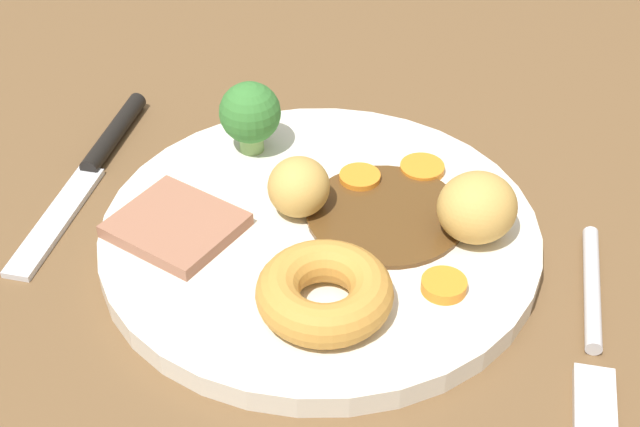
{
  "coord_description": "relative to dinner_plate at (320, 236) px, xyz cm",
  "views": [
    {
      "loc": [
        -13.04,
        40.53,
        39.19
      ],
      "look_at": [
        -1.62,
        1.17,
        6.0
      ],
      "focal_mm": 51.95,
      "sensor_mm": 36.0,
      "label": 1
    }
  ],
  "objects": [
    {
      "name": "carrot_coin_side",
      "position": [
        -4.6,
        -6.94,
        0.95
      ],
      "size": [
        2.76,
        2.76,
        0.5
      ],
      "primitive_type": "cylinder",
      "color": "orange",
      "rests_on": "dinner_plate"
    },
    {
      "name": "carrot_coin_front",
      "position": [
        -7.78,
        3.19,
        1.03
      ],
      "size": [
        2.46,
        2.46,
        0.65
      ],
      "primitive_type": "cylinder",
      "color": "orange",
      "rests_on": "dinner_plate"
    },
    {
      "name": "gravy_pool",
      "position": [
        -3.43,
        -2.01,
        0.85
      ],
      "size": [
        9.34,
        9.34,
        0.3
      ],
      "primitive_type": "cylinder",
      "color": "#563819",
      "rests_on": "dinner_plate"
    },
    {
      "name": "meat_slice_main",
      "position": [
        7.82,
        2.62,
        1.1
      ],
      "size": [
        8.14,
        7.69,
        0.8
      ],
      "primitive_type": "cube",
      "rotation": [
        0.0,
        0.0,
        5.97
      ],
      "color": "#9E664C",
      "rests_on": "dinner_plate"
    },
    {
      "name": "yorkshire_pudding",
      "position": [
        -2.07,
        6.3,
        1.85
      ],
      "size": [
        7.16,
        7.16,
        2.31
      ],
      "primitive_type": "torus",
      "color": "#C68938",
      "rests_on": "dinner_plate"
    },
    {
      "name": "carrot_coin_back",
      "position": [
        -1.16,
        -4.72,
        1.03
      ],
      "size": [
        2.52,
        2.52,
        0.66
      ],
      "primitive_type": "cylinder",
      "color": "orange",
      "rests_on": "dinner_plate"
    },
    {
      "name": "dinner_plate",
      "position": [
        0.0,
        0.0,
        0.0
      ],
      "size": [
        25.42,
        25.42,
        1.4
      ],
      "primitive_type": "cylinder",
      "color": "silver",
      "rests_on": "dining_table"
    },
    {
      "name": "knife",
      "position": [
        16.19,
        -3.26,
        -0.25
      ],
      "size": [
        2.43,
        18.55,
        1.2
      ],
      "rotation": [
        0.0,
        0.0,
        1.62
      ],
      "color": "black",
      "rests_on": "dining_table"
    },
    {
      "name": "roast_potato_left",
      "position": [
        -8.62,
        -1.82,
        2.67
      ],
      "size": [
        6.24,
        6.3,
        3.93
      ],
      "primitive_type": "ellipsoid",
      "rotation": [
        0.0,
        0.0,
        0.97
      ],
      "color": "tan",
      "rests_on": "dinner_plate"
    },
    {
      "name": "broccoli_floret",
      "position": [
        6.37,
        -6.27,
        3.39
      ],
      "size": [
        3.9,
        3.9,
        4.75
      ],
      "color": "#8CB766",
      "rests_on": "dinner_plate"
    },
    {
      "name": "roast_potato_right",
      "position": [
        1.4,
        -1.12,
        2.42
      ],
      "size": [
        4.25,
        4.41,
        3.45
      ],
      "primitive_type": "ellipsoid",
      "rotation": [
        0.0,
        0.0,
        1.74
      ],
      "color": "tan",
      "rests_on": "dinner_plate"
    },
    {
      "name": "dining_table",
      "position": [
        1.62,
        -1.17,
        -2.5
      ],
      "size": [
        120.0,
        84.0,
        3.6
      ],
      "primitive_type": "cube",
      "color": "brown",
      "rests_on": "ground"
    },
    {
      "name": "fork",
      "position": [
        -15.76,
        3.06,
        -0.31
      ],
      "size": [
        2.6,
        15.32,
        0.9
      ],
      "rotation": [
        0.0,
        0.0,
        1.65
      ],
      "color": "silver",
      "rests_on": "dining_table"
    }
  ]
}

